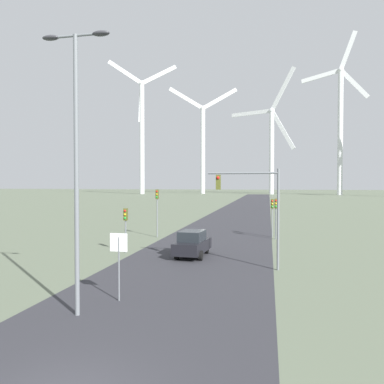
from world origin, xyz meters
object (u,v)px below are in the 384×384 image
streetlamp (76,143)px  traffic_light_mast_overhead (253,198)px  wind_turbine_center (272,141)px  traffic_light_post_mid_right (272,209)px  wind_turbine_right (340,121)px  car_approaching (192,244)px  wind_turbine_far_left (142,128)px  traffic_light_post_near_right (276,209)px  traffic_light_post_mid_left (157,202)px  wind_turbine_left (203,141)px  stop_sign_near (119,254)px  traffic_light_post_near_left (126,220)px

streetlamp → traffic_light_mast_overhead: 11.60m
traffic_light_mast_overhead → wind_turbine_center: size_ratio=0.10×
traffic_light_post_mid_right → streetlamp: bearing=-108.2°
streetlamp → traffic_light_post_mid_right: streetlamp is taller
wind_turbine_center → wind_turbine_right: 30.78m
car_approaching → wind_turbine_far_left: 158.16m
traffic_light_post_near_right → traffic_light_post_mid_right: size_ratio=1.03×
traffic_light_post_mid_right → car_approaching: bearing=-117.2°
traffic_light_post_mid_left → wind_turbine_left: (-22.13, 151.02, 23.28)m
traffic_light_post_mid_left → wind_turbine_right: bearing=73.6°
car_approaching → wind_turbine_far_left: (-54.38, 145.27, 30.87)m
streetlamp → traffic_light_post_near_right: streetlamp is taller
traffic_light_post_near_right → wind_turbine_far_left: (-60.29, 135.73, 29.03)m
wind_turbine_right → wind_turbine_center: bearing=166.5°
traffic_light_post_mid_right → stop_sign_near: bearing=-107.6°
car_approaching → wind_turbine_far_left: bearing=110.5°
stop_sign_near → car_approaching: 10.51m
traffic_light_post_mid_right → wind_turbine_far_left: wind_turbine_far_left is taller
streetlamp → wind_turbine_far_left: (-52.33, 157.65, 25.05)m
traffic_light_post_mid_right → wind_turbine_left: (-32.89, 148.73, 23.92)m
stop_sign_near → wind_turbine_right: 164.25m
wind_turbine_center → wind_turbine_right: size_ratio=0.83×
traffic_light_post_near_right → traffic_light_mast_overhead: size_ratio=0.62×
streetlamp → traffic_light_post_mid_right: (7.64, 23.22, -4.05)m
stop_sign_near → traffic_light_post_mid_left: traffic_light_post_mid_left is taller
streetlamp → wind_turbine_far_left: size_ratio=0.17×
wind_turbine_center → wind_turbine_right: (29.10, -6.99, 7.18)m
stop_sign_near → wind_turbine_right: (36.71, 157.24, 30.12)m
traffic_light_post_near_right → wind_turbine_right: bearing=77.8°
traffic_light_post_mid_right → traffic_light_post_mid_left: bearing=-168.0°
traffic_light_mast_overhead → wind_turbine_far_left: size_ratio=0.09×
traffic_light_mast_overhead → wind_turbine_center: 158.24m
traffic_light_post_mid_right → traffic_light_post_near_left: bearing=-135.9°
wind_turbine_far_left → car_approaching: bearing=-69.5°
streetlamp → wind_turbine_far_left: wind_turbine_far_left is taller
traffic_light_post_near_left → wind_turbine_left: size_ratio=0.06×
wind_turbine_far_left → streetlamp: bearing=-71.6°
traffic_light_post_mid_left → traffic_light_post_mid_right: bearing=12.0°
wind_turbine_far_left → stop_sign_near: bearing=-71.1°
car_approaching → wind_turbine_left: (-27.31, 159.57, 25.68)m
traffic_light_mast_overhead → wind_turbine_center: (2.10, 156.86, 20.75)m
streetlamp → stop_sign_near: size_ratio=3.67×
traffic_light_post_near_right → car_approaching: traffic_light_post_near_right is taller
traffic_light_post_near_right → wind_turbine_center: 146.01m
streetlamp → traffic_light_mast_overhead: streetlamp is taller
traffic_light_post_near_right → streetlamp: bearing=-109.9°
traffic_light_post_mid_left → traffic_light_mast_overhead: traffic_light_mast_overhead is taller
traffic_light_post_mid_left → wind_turbine_center: bearing=85.4°
traffic_light_post_near_left → wind_turbine_center: 155.50m
traffic_light_post_near_right → traffic_light_mast_overhead: bearing=-97.0°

